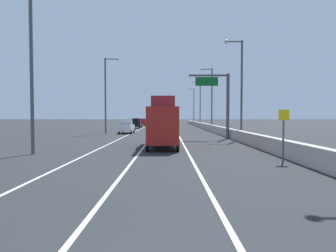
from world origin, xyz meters
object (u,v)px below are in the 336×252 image
lamp_post_right_third (210,95)px  lamp_post_right_fourth (199,101)px  car_black_4 (137,123)px  car_silver_0 (165,121)px  car_green_2 (157,121)px  speed_advisory_sign (283,131)px  box_truck (163,123)px  overhead_sign_gantry (221,98)px  car_red_1 (143,122)px  lamp_post_right_fifth (193,104)px  car_white_3 (127,127)px  lamp_post_left_near (35,61)px  lamp_post_right_second (240,83)px  lamp_post_left_mid (107,91)px

lamp_post_right_third → lamp_post_right_fourth: same height
lamp_post_right_third → car_black_4: size_ratio=2.60×
car_silver_0 → car_black_4: bearing=-101.7°
car_green_2 → speed_advisory_sign: bearing=-82.0°
speed_advisory_sign → box_truck: box_truck is taller
speed_advisory_sign → car_green_2: 73.59m
car_black_4 → box_truck: (6.32, -36.70, 0.97)m
overhead_sign_gantry → car_red_1: (-12.78, 41.58, -3.76)m
lamp_post_right_third → lamp_post_right_fifth: (0.21, 37.65, 0.00)m
car_green_2 → car_white_3: (-2.68, -46.41, 0.00)m
speed_advisory_sign → car_white_3: (-12.89, 26.46, -0.84)m
car_silver_0 → lamp_post_right_fifth: bearing=-5.0°
lamp_post_right_fourth → car_white_3: bearing=-117.2°
lamp_post_left_near → box_truck: bearing=28.0°
lamp_post_right_third → lamp_post_right_fifth: same height
car_red_1 → overhead_sign_gantry: bearing=-72.9°
car_green_2 → car_white_3: car_green_2 is taller
car_green_2 → lamp_post_right_fifth: bearing=-1.5°
lamp_post_right_fourth → box_truck: bearing=-100.1°
overhead_sign_gantry → lamp_post_right_third: 18.64m
lamp_post_left_near → car_green_2: lamp_post_left_near is taller
lamp_post_right_second → lamp_post_left_mid: 19.83m
lamp_post_right_third → lamp_post_left_mid: size_ratio=1.00×
lamp_post_right_second → lamp_post_right_third: (-0.46, 18.82, 0.00)m
lamp_post_right_second → car_green_2: (-11.76, 56.77, -5.49)m
car_green_2 → car_white_3: 46.49m
speed_advisory_sign → lamp_post_left_mid: bearing=121.3°
car_white_3 → car_silver_0: bearing=83.3°
lamp_post_left_mid → car_silver_0: bearing=80.1°
car_green_2 → car_black_4: (-3.16, -28.27, 0.13)m
car_green_2 → box_truck: box_truck is taller
lamp_post_right_fourth → speed_advisory_sign: bearing=-91.2°
overhead_sign_gantry → lamp_post_right_fourth: 37.40m
lamp_post_right_second → lamp_post_right_fifth: (-0.25, 56.47, 0.00)m
speed_advisory_sign → car_red_1: speed_advisory_sign is taller
speed_advisory_sign → lamp_post_right_third: 35.25m
lamp_post_right_fifth → car_white_3: lamp_post_right_fifth is taller
car_green_2 → lamp_post_right_third: bearing=-73.4°
lamp_post_right_third → car_silver_0: lamp_post_right_third is taller
overhead_sign_gantry → lamp_post_left_near: (-15.28, -13.14, 1.68)m
lamp_post_right_fifth → box_truck: lamp_post_right_fifth is taller
lamp_post_right_second → lamp_post_left_near: size_ratio=1.00×
lamp_post_right_fifth → car_white_3: (-14.19, -46.11, -5.48)m
overhead_sign_gantry → lamp_post_left_mid: bearing=148.3°
lamp_post_right_second → lamp_post_right_third: size_ratio=1.00×
lamp_post_left_mid → car_white_3: (2.81, 0.60, -5.48)m
overhead_sign_gantry → car_red_1: overhead_sign_gantry is taller
overhead_sign_gantry → lamp_post_right_fourth: size_ratio=0.66×
box_truck → lamp_post_right_fourth: bearing=79.9°
overhead_sign_gantry → lamp_post_left_near: lamp_post_left_near is taller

